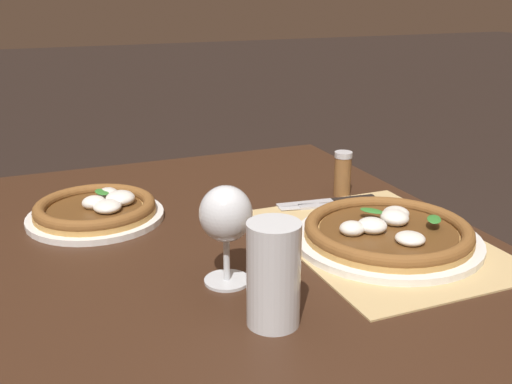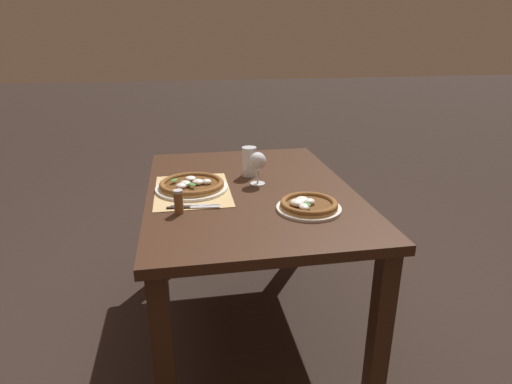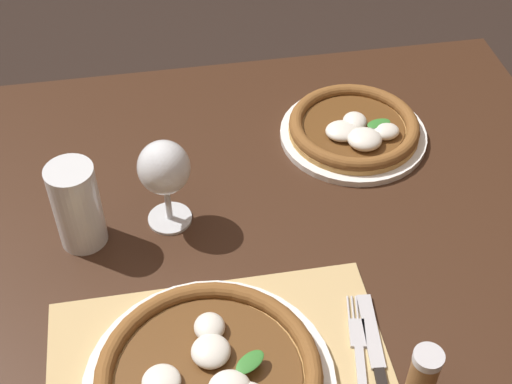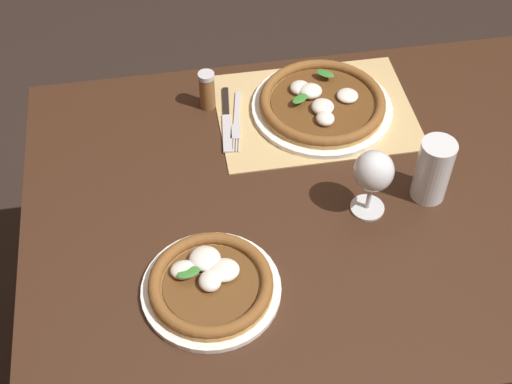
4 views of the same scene
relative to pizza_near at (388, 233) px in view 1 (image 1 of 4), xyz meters
name	(u,v)px [view 1 (image 1 of 4)]	position (x,y,z in m)	size (l,w,h in m)	color
dining_table	(244,319)	(0.02, 0.26, -0.12)	(1.31, 0.92, 0.74)	#382114
paper_placemat	(381,240)	(0.02, 0.00, -0.02)	(0.45, 0.33, 0.00)	tan
pizza_near	(388,233)	(0.00, 0.00, 0.00)	(0.33, 0.33, 0.05)	white
pizza_far	(97,210)	(0.32, 0.45, 0.00)	(0.26, 0.26, 0.05)	white
wine_glass	(226,218)	(-0.03, 0.31, 0.08)	(0.08, 0.08, 0.16)	silver
pint_glass	(274,276)	(-0.16, 0.29, 0.05)	(0.07, 0.07, 0.15)	silver
fork	(327,205)	(0.20, 0.01, -0.02)	(0.05, 0.20, 0.00)	#B7B7BC
knife	(326,201)	(0.22, 0.00, -0.02)	(0.04, 0.22, 0.01)	black
pepper_shaker	(343,173)	(0.26, -0.06, 0.03)	(0.04, 0.04, 0.10)	brown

